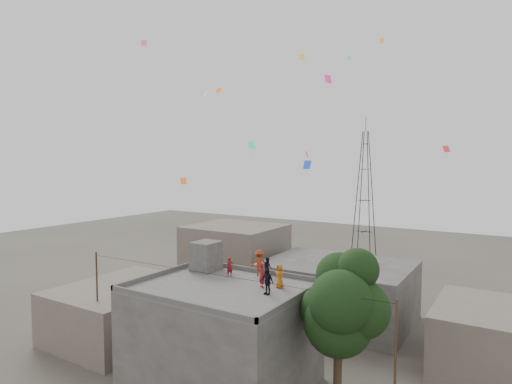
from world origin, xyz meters
TOP-DOWN VIEW (x-y plane):
  - main_building at (0.00, 0.00)m, footprint 10.00×8.00m
  - parapet at (0.00, 0.00)m, footprint 10.00×8.00m
  - stair_head_box at (-3.20, 2.60)m, footprint 1.60×1.80m
  - neighbor_west at (-11.00, 2.00)m, footprint 8.00×10.00m
  - neighbor_north at (2.00, 14.00)m, footprint 12.00×9.00m
  - neighbor_northwest at (-10.00, 16.00)m, footprint 9.00×8.00m
  - neighbor_east at (14.00, 10.00)m, footprint 7.00×8.00m
  - tree at (7.37, 0.60)m, footprint 4.90×4.60m
  - utility_line at (0.50, -1.25)m, footprint 20.12×0.62m
  - transmission_tower at (-4.00, 40.00)m, footprint 2.97×2.97m
  - person_red_adult at (2.18, 1.15)m, footprint 0.65×0.58m
  - person_orange_child at (3.07, 1.67)m, footprint 0.83×0.75m
  - person_dark_child at (1.24, 3.39)m, footprint 0.79×0.75m
  - person_dark_adult at (3.10, 0.17)m, footprint 0.93×0.55m
  - person_orange_adult at (0.59, 3.40)m, footprint 1.27×1.11m
  - person_red_child at (-0.91, 2.19)m, footprint 0.48×0.53m
  - kites at (0.76, 6.17)m, footprint 21.65×14.90m

SIDE VIEW (x-z plane):
  - neighbor_west at x=-11.00m, z-range 0.00..4.00m
  - neighbor_east at x=14.00m, z-range 0.00..4.40m
  - neighbor_north at x=2.00m, z-range 0.00..5.00m
  - main_building at x=0.00m, z-range 0.00..6.10m
  - neighbor_northwest at x=-10.00m, z-range 0.00..7.00m
  - utility_line at x=0.50m, z-range 0.13..7.53m
  - tree at x=7.37m, z-range 1.55..10.65m
  - parapet at x=0.00m, z-range 6.10..6.40m
  - person_red_child at x=-0.91m, z-range 6.10..7.33m
  - person_dark_child at x=1.24m, z-range 6.10..7.39m
  - person_orange_child at x=3.07m, z-range 6.10..7.52m
  - person_red_adult at x=2.18m, z-range 6.10..7.58m
  - person_dark_adult at x=3.10m, z-range 6.10..7.58m
  - person_orange_adult at x=0.59m, z-range 6.10..7.80m
  - stair_head_box at x=-3.20m, z-range 6.10..8.10m
  - transmission_tower at x=-4.00m, z-range -0.93..19.07m
  - kites at x=0.76m, z-range 11.33..22.60m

